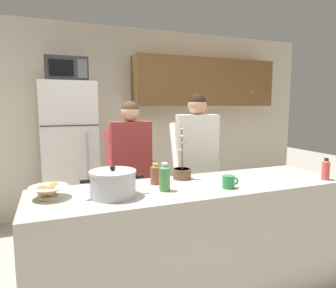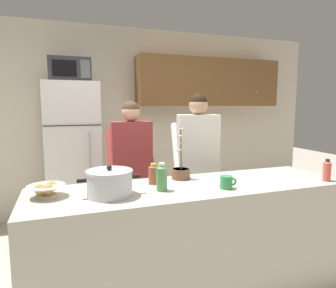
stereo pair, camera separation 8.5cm
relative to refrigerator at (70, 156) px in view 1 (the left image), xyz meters
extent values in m
cube|color=beige|center=(0.80, 0.45, 0.40)|extent=(6.00, 0.12, 2.60)
cube|color=brown|center=(2.00, 0.22, 0.96)|extent=(2.21, 0.34, 0.69)
sphere|color=gold|center=(2.72, 0.05, 0.82)|extent=(0.03, 0.03, 0.03)
cube|color=#BCB7A8|center=(0.80, -1.85, -0.44)|extent=(2.41, 0.68, 0.92)
cube|color=white|center=(0.00, 0.00, 0.00)|extent=(0.64, 0.64, 1.80)
cube|color=#333333|center=(0.00, -0.32, 0.40)|extent=(0.63, 0.01, 0.01)
cylinder|color=#B2B2B7|center=(0.18, -0.35, -0.09)|extent=(0.02, 0.02, 0.81)
cube|color=#2D2D30|center=(0.00, -0.02, 1.04)|extent=(0.48, 0.36, 0.28)
cube|color=black|center=(-0.06, -0.20, 1.04)|extent=(0.26, 0.01, 0.18)
cube|color=#59595B|center=(0.17, -0.20, 1.04)|extent=(0.11, 0.01, 0.21)
cylinder|color=#33384C|center=(0.60, -0.94, -0.52)|extent=(0.11, 0.11, 0.76)
cylinder|color=#33384C|center=(0.47, -0.93, -0.52)|extent=(0.11, 0.11, 0.76)
cube|color=#993333|center=(0.53, -0.94, 0.16)|extent=(0.41, 0.23, 0.60)
sphere|color=#D8A884|center=(0.53, -0.94, 0.56)|extent=(0.18, 0.18, 0.18)
sphere|color=#4C3823|center=(0.53, -0.94, 0.58)|extent=(0.17, 0.17, 0.17)
cylinder|color=#993333|center=(0.74, -0.84, 0.14)|extent=(0.11, 0.36, 0.47)
cylinder|color=#993333|center=(0.35, -0.80, 0.14)|extent=(0.11, 0.36, 0.47)
cylinder|color=#726656|center=(1.26, -1.12, -0.50)|extent=(0.11, 0.11, 0.80)
cylinder|color=#726656|center=(1.12, -1.08, -0.50)|extent=(0.11, 0.11, 0.80)
cube|color=white|center=(1.19, -1.10, 0.21)|extent=(0.45, 0.29, 0.63)
sphere|color=tan|center=(1.19, -1.10, 0.63)|extent=(0.19, 0.19, 0.19)
sphere|color=black|center=(1.19, -1.10, 0.65)|extent=(0.18, 0.18, 0.18)
cylinder|color=white|center=(1.42, -1.03, 0.19)|extent=(0.16, 0.38, 0.49)
cylinder|color=white|center=(1.02, -0.94, 0.19)|extent=(0.16, 0.38, 0.49)
cylinder|color=silver|center=(0.17, -1.90, 0.10)|extent=(0.30, 0.30, 0.16)
cylinder|color=silver|center=(0.17, -1.90, 0.19)|extent=(0.31, 0.31, 0.02)
sphere|color=black|center=(0.17, -1.90, 0.21)|extent=(0.04, 0.04, 0.04)
cube|color=black|center=(-0.02, -1.90, 0.14)|extent=(0.06, 0.02, 0.02)
cube|color=black|center=(0.35, -1.90, 0.14)|extent=(0.06, 0.02, 0.02)
cylinder|color=#2D8C4C|center=(0.99, -2.01, 0.07)|extent=(0.09, 0.09, 0.10)
torus|color=#2D8C4C|center=(1.05, -2.01, 0.07)|extent=(0.06, 0.01, 0.06)
cylinder|color=beige|center=(-0.24, -1.79, 0.03)|extent=(0.14, 0.14, 0.02)
cone|color=beige|center=(-0.24, -1.79, 0.07)|extent=(0.25, 0.25, 0.06)
sphere|color=tan|center=(-0.27, -1.81, 0.09)|extent=(0.07, 0.07, 0.07)
sphere|color=tan|center=(-0.20, -1.76, 0.09)|extent=(0.07, 0.07, 0.07)
sphere|color=tan|center=(-0.22, -1.83, 0.09)|extent=(0.07, 0.07, 0.07)
cylinder|color=#4C8C4C|center=(0.53, -1.90, 0.10)|extent=(0.08, 0.08, 0.17)
cone|color=#4C8C4C|center=(0.53, -1.90, 0.20)|extent=(0.08, 0.08, 0.03)
cylinder|color=white|center=(0.53, -1.90, 0.21)|extent=(0.04, 0.04, 0.02)
cylinder|color=#D84C3F|center=(1.87, -2.09, 0.09)|extent=(0.06, 0.06, 0.15)
cone|color=#D84C3F|center=(1.87, -2.09, 0.18)|extent=(0.06, 0.06, 0.02)
cylinder|color=#262626|center=(1.87, -2.09, 0.19)|extent=(0.03, 0.03, 0.02)
cylinder|color=brown|center=(0.53, -1.70, 0.09)|extent=(0.08, 0.08, 0.13)
cone|color=brown|center=(0.53, -1.70, 0.16)|extent=(0.08, 0.08, 0.02)
cylinder|color=gold|center=(0.53, -1.70, 0.17)|extent=(0.04, 0.04, 0.02)
cylinder|color=brown|center=(0.79, -1.63, 0.06)|extent=(0.15, 0.15, 0.09)
cylinder|color=#38281E|center=(0.79, -1.63, 0.10)|extent=(0.14, 0.14, 0.01)
cylinder|color=#4C7238|center=(0.79, -1.63, 0.28)|extent=(0.01, 0.03, 0.35)
ellipsoid|color=#D8A58C|center=(0.77, -1.63, 0.26)|extent=(0.04, 0.03, 0.02)
ellipsoid|color=#D8A58C|center=(0.80, -1.63, 0.32)|extent=(0.04, 0.03, 0.02)
ellipsoid|color=#D8A58C|center=(0.78, -1.64, 0.38)|extent=(0.04, 0.03, 0.02)
ellipsoid|color=#D8A58C|center=(0.79, -1.63, 0.43)|extent=(0.04, 0.03, 0.02)
camera|label=1|loc=(-0.20, -3.84, 0.63)|focal=32.01mm
camera|label=2|loc=(-0.12, -3.87, 0.63)|focal=32.01mm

